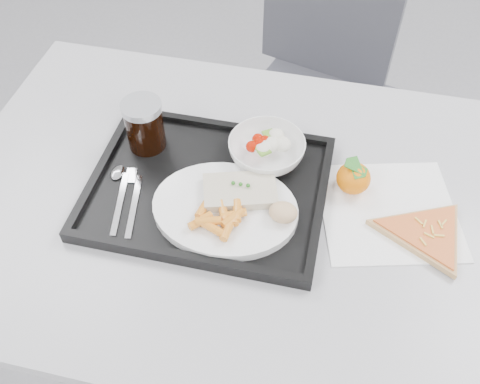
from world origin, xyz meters
The scene contains 14 objects.
table centered at (0.00, 0.30, 0.68)m, with size 1.20×0.80×0.75m.
chair centered at (0.06, 1.00, 0.54)m, with size 0.52×0.52×0.93m.
tray centered at (-0.09, 0.30, 0.76)m, with size 0.45×0.35×0.03m.
dinner_plate centered at (-0.04, 0.25, 0.77)m, with size 0.27×0.27×0.02m.
fish_fillet centered at (-0.02, 0.28, 0.79)m, with size 0.15×0.12×0.03m.
bread_roll centered at (0.07, 0.25, 0.80)m, with size 0.05×0.05×0.03m.
salad_bowl centered at (0.01, 0.40, 0.79)m, with size 0.15×0.15×0.05m.
cola_glass centered at (-0.24, 0.38, 0.82)m, with size 0.08×0.08×0.11m.
cutlery centered at (-0.24, 0.25, 0.77)m, with size 0.10×0.17×0.01m.
napkin centered at (0.26, 0.33, 0.75)m, with size 0.30×0.30×0.00m.
tangerine centered at (0.18, 0.37, 0.79)m, with size 0.07×0.07×0.07m.
pizza_slice centered at (0.32, 0.28, 0.76)m, with size 0.22×0.22×0.02m.
carrot_pile centered at (-0.04, 0.21, 0.79)m, with size 0.10×0.09×0.02m.
salad_contents centered at (0.01, 0.41, 0.80)m, with size 0.09×0.09×0.03m.
Camera 1 is at (0.12, -0.34, 1.55)m, focal length 40.00 mm.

